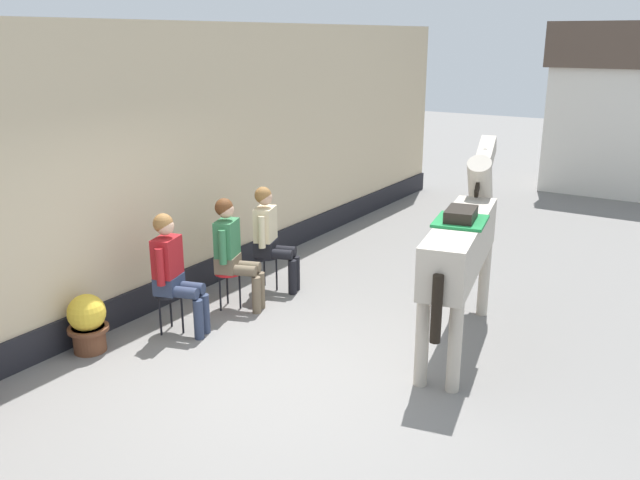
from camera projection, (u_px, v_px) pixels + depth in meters
ground_plane at (417, 286)px, 8.98m from camera, size 40.00×40.00×0.00m
pub_facade_wall at (193, 172)px, 8.62m from camera, size 0.34×14.00×3.40m
distant_cottage at (637, 106)px, 14.08m from camera, size 3.40×2.60×3.50m
seated_visitor_near at (173, 268)px, 7.36m from camera, size 0.61×0.48×1.39m
seated_visitor_middle at (232, 248)px, 8.03m from camera, size 0.61×0.49×1.39m
seated_visitor_far at (270, 234)px, 8.63m from camera, size 0.61×0.49×1.39m
saddled_horse_center at (463, 241)px, 7.03m from camera, size 0.87×2.97×2.06m
flower_planter_middle at (88, 322)px, 7.04m from camera, size 0.43×0.43×0.64m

